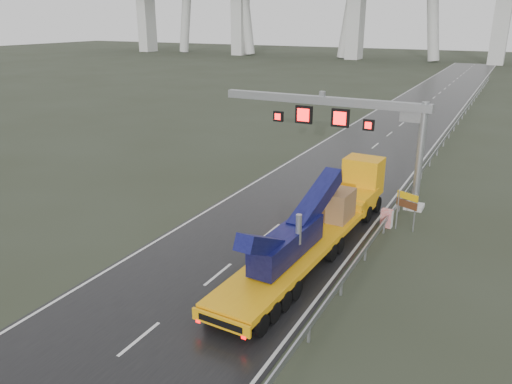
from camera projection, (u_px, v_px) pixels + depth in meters
The scene contains 7 objects.
ground at pixel (170, 314), 21.72m from camera, with size 400.00×400.00×0.00m, color #2A2E20.
road at pixel (389, 134), 55.16m from camera, with size 11.00×200.00×0.02m, color black.
guardrail at pixel (432, 156), 43.90m from camera, with size 0.20×140.00×1.40m, color gray, non-canonical shape.
sign_gantry at pixel (350, 120), 33.98m from camera, with size 14.90×1.20×7.42m.
heavy_haul_truck at pixel (325, 216), 28.09m from camera, with size 3.40×18.15×4.24m.
exit_sign_pair at pixel (407, 204), 29.76m from camera, with size 1.33×0.63×2.44m.
striped_barrier at pixel (387, 218), 30.61m from camera, with size 0.68×0.37×1.15m, color red.
Camera 1 is at (12.02, -14.84, 12.24)m, focal length 35.00 mm.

